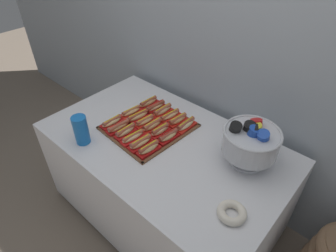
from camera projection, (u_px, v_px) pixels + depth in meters
name	position (u px, v px, depth m)	size (l,w,h in m)	color
ground_plane	(164.00, 211.00, 2.28)	(10.00, 10.00, 0.00)	#7A6B5B
back_wall	(224.00, 32.00, 1.81)	(6.00, 0.10, 2.60)	#9EA8B2
buffet_table	(164.00, 179.00, 2.03)	(1.59, 0.95, 0.75)	silver
serving_tray	(149.00, 127.00, 1.92)	(0.51, 0.55, 0.01)	brown
hot_dog_0	(112.00, 122.00, 1.91)	(0.07, 0.17, 0.06)	#B21414
hot_dog_1	(119.00, 127.00, 1.87)	(0.07, 0.18, 0.06)	#B21414
hot_dog_2	(126.00, 131.00, 1.83)	(0.06, 0.16, 0.06)	red
hot_dog_3	(133.00, 137.00, 1.79)	(0.08, 0.18, 0.06)	red
hot_dog_4	(141.00, 143.00, 1.75)	(0.08, 0.17, 0.06)	#B21414
hot_dog_5	(149.00, 148.00, 1.70)	(0.08, 0.16, 0.06)	#B21414
hot_dog_6	(131.00, 112.00, 2.01)	(0.08, 0.17, 0.06)	red
hot_dog_7	(138.00, 116.00, 1.96)	(0.09, 0.19, 0.06)	red
hot_dog_8	(145.00, 121.00, 1.92)	(0.08, 0.16, 0.06)	red
hot_dog_9	(152.00, 126.00, 1.88)	(0.07, 0.17, 0.06)	red
hot_dog_10	(160.00, 131.00, 1.84)	(0.07, 0.16, 0.06)	red
hot_dog_11	(168.00, 136.00, 1.80)	(0.08, 0.16, 0.06)	#B21414
hot_dog_12	(148.00, 103.00, 2.09)	(0.07, 0.17, 0.06)	#B21414
hot_dog_13	(155.00, 107.00, 2.05)	(0.08, 0.17, 0.06)	#B21414
hot_dog_14	(162.00, 111.00, 2.01)	(0.07, 0.17, 0.06)	red
hot_dog_15	(170.00, 116.00, 1.97)	(0.08, 0.18, 0.06)	red
hot_dog_16	(178.00, 120.00, 1.93)	(0.07, 0.16, 0.06)	red
hot_dog_17	(186.00, 125.00, 1.89)	(0.07, 0.17, 0.06)	red
punch_bowl	(251.00, 141.00, 1.56)	(0.32, 0.32, 0.28)	silver
cup_stack	(81.00, 130.00, 1.75)	(0.09, 0.09, 0.19)	blue
donut	(232.00, 213.00, 1.37)	(0.15, 0.15, 0.04)	silver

